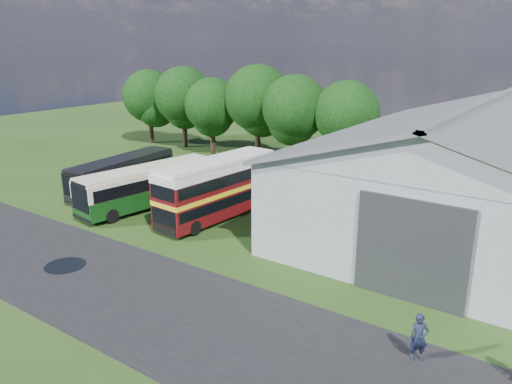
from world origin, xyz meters
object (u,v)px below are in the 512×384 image
Objects in this scene: storage_shed at (475,165)px; bus_maroon_double at (218,189)px; visitor_a at (419,338)px; bus_green_single at (149,186)px; bus_dark_single at (123,174)px.

bus_maroon_double is at bearing -150.64° from storage_shed.
bus_green_single is at bearing 131.84° from visitor_a.
bus_maroon_double is 0.96× the size of bus_dark_single.
bus_green_single is (-20.31, -9.11, -2.57)m from storage_shed.
storage_shed is 2.52× the size of bus_maroon_double.
bus_maroon_double is 10.40m from bus_dark_single.
bus_maroon_double reaches higher than bus_dark_single.
bus_dark_single is at bearing 131.81° from visitor_a.
bus_maroon_double reaches higher than visitor_a.
bus_dark_single is (-24.91, -7.60, -2.68)m from storage_shed.
bus_maroon_double is at bearing 17.45° from bus_green_single.
bus_maroon_double is at bearing 123.49° from visitor_a.
storage_shed is at bearing 66.47° from visitor_a.
storage_shed is 16.76m from visitor_a.
storage_shed is at bearing 11.10° from bus_dark_single.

